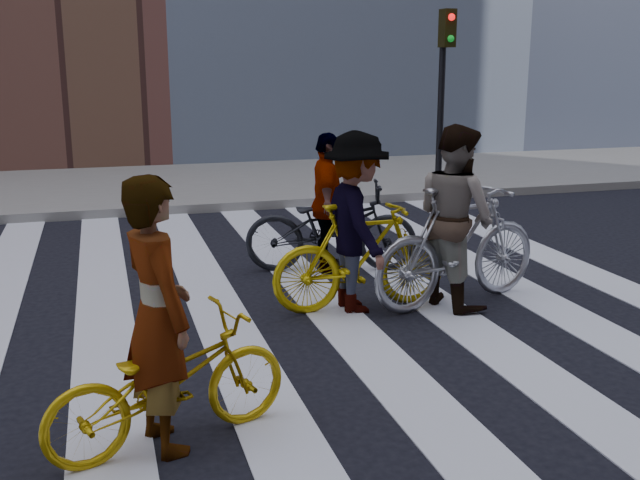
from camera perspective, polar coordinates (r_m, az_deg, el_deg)
name	(u,v)px	position (r m, az deg, el deg)	size (l,w,h in m)	color
ground	(271,306)	(7.72, -3.73, -5.07)	(100.00, 100.00, 0.00)	black
sidewalk_far	(186,185)	(14.92, -10.17, 4.15)	(100.00, 5.00, 0.15)	gray
zebra_crosswalk	(271,306)	(7.72, -3.73, -5.03)	(8.25, 10.00, 0.01)	silver
traffic_signal	(444,70)	(13.83, 9.43, 12.63)	(0.22, 0.42, 3.33)	black
bike_yellow_left	(169,382)	(5.01, -11.43, -10.56)	(0.58, 1.66, 0.87)	#C39A0A
bike_silver_mid	(458,245)	(7.75, 10.50, -0.39)	(0.59, 2.08, 1.25)	#A2A4AB
bike_yellow_right	(360,257)	(7.49, 3.10, -1.26)	(0.52, 1.82, 1.10)	gold
bike_dark_rear	(331,227)	(8.85, 0.85, 0.98)	(0.71, 2.03, 1.07)	black
rider_left	(157,315)	(4.84, -12.28, -5.62)	(0.65, 0.43, 1.80)	slate
rider_mid	(455,216)	(7.66, 10.26, 1.78)	(0.90, 0.70, 1.85)	slate
rider_right	(356,223)	(7.39, 2.77, 1.34)	(1.16, 0.67, 1.80)	slate
rider_rear	(327,203)	(8.78, 0.55, 2.82)	(0.97, 0.40, 1.65)	slate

